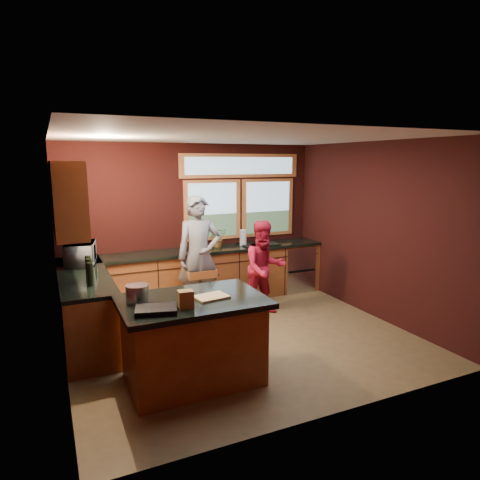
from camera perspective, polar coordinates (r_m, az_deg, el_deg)
floor at (r=6.04m, az=0.26°, el=-12.93°), size 4.50×4.50×0.00m
room_shell at (r=5.66m, az=-6.63°, el=4.31°), size 4.52×4.02×2.71m
back_counter at (r=7.44m, az=-3.86°, el=-4.62°), size 4.50×0.64×0.93m
left_counter at (r=6.20m, az=-20.02°, el=-8.35°), size 0.64×2.30×0.93m
island at (r=4.82m, az=-6.29°, el=-13.05°), size 1.55×1.05×0.95m
person_grey at (r=6.66m, az=-5.47°, el=-2.20°), size 0.74×0.53×1.89m
person_red at (r=6.71m, az=3.26°, el=-3.78°), size 0.76×0.60×1.50m
microwave at (r=6.55m, az=-20.49°, el=-1.73°), size 0.49×0.64×0.32m
potted_plant at (r=7.41m, az=-2.97°, el=0.26°), size 0.29×0.25×0.32m
paper_towel at (r=7.54m, az=0.41°, el=0.32°), size 0.12×0.12×0.28m
cutting_board at (r=4.67m, az=-3.86°, el=-7.55°), size 0.38×0.30×0.02m
stock_pot at (r=4.64m, az=-13.52°, el=-6.92°), size 0.24×0.24×0.18m
paper_bag at (r=4.36m, az=-7.27°, el=-7.84°), size 0.16×0.13×0.18m
black_tray at (r=4.31m, az=-11.11°, el=-9.10°), size 0.46×0.37×0.05m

